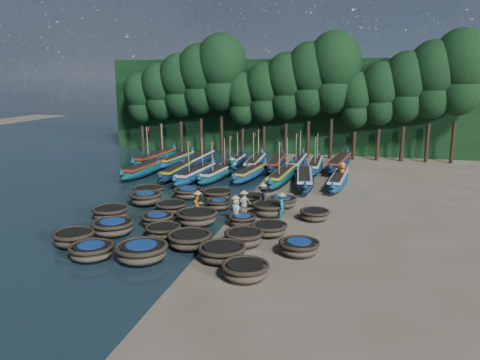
% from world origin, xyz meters
% --- Properties ---
extents(ground, '(120.00, 120.00, 0.00)m').
position_xyz_m(ground, '(0.00, 0.00, 0.00)').
color(ground, gray).
rests_on(ground, ground).
extents(foliage_wall, '(40.00, 3.00, 10.00)m').
position_xyz_m(foliage_wall, '(0.00, 23.50, 5.00)').
color(foliage_wall, black).
rests_on(foliage_wall, ground).
extents(coracle_0, '(2.31, 2.31, 0.79)m').
position_xyz_m(coracle_0, '(-6.33, -8.54, 0.45)').
color(coracle_0, brown).
rests_on(coracle_0, ground).
extents(coracle_1, '(2.31, 2.31, 0.72)m').
position_xyz_m(coracle_1, '(-4.59, -9.84, 0.41)').
color(coracle_1, brown).
rests_on(coracle_1, ground).
extents(coracle_2, '(2.49, 2.49, 0.83)m').
position_xyz_m(coracle_2, '(-2.23, -9.54, 0.48)').
color(coracle_2, brown).
rests_on(coracle_2, ground).
extents(coracle_3, '(2.25, 2.25, 0.76)m').
position_xyz_m(coracle_3, '(1.33, -8.64, 0.43)').
color(coracle_3, brown).
rests_on(coracle_3, ground).
extents(coracle_4, '(2.29, 2.29, 0.72)m').
position_xyz_m(coracle_4, '(2.80, -10.31, 0.41)').
color(coracle_4, brown).
rests_on(coracle_4, ground).
extents(coracle_5, '(2.55, 2.55, 0.78)m').
position_xyz_m(coracle_5, '(-5.29, -6.54, 0.45)').
color(coracle_5, brown).
rests_on(coracle_5, ground).
extents(coracle_6, '(2.07, 2.07, 0.67)m').
position_xyz_m(coracle_6, '(-2.52, -6.33, 0.38)').
color(coracle_6, brown).
rests_on(coracle_6, ground).
extents(coracle_7, '(2.69, 2.69, 0.78)m').
position_xyz_m(coracle_7, '(-0.67, -7.43, 0.45)').
color(coracle_7, brown).
rests_on(coracle_7, ground).
extents(coracle_8, '(2.39, 2.39, 0.78)m').
position_xyz_m(coracle_8, '(1.85, -6.50, 0.45)').
color(coracle_8, brown).
rests_on(coracle_8, ground).
extents(coracle_9, '(2.17, 2.17, 0.69)m').
position_xyz_m(coracle_9, '(4.66, -7.05, 0.40)').
color(coracle_9, brown).
rests_on(coracle_9, ground).
extents(coracle_10, '(2.56, 2.56, 0.77)m').
position_xyz_m(coracle_10, '(-6.72, -4.16, 0.44)').
color(coracle_10, brown).
rests_on(coracle_10, ground).
extents(coracle_11, '(2.20, 2.20, 0.72)m').
position_xyz_m(coracle_11, '(-3.57, -4.68, 0.42)').
color(coracle_11, brown).
rests_on(coracle_11, ground).
extents(coracle_12, '(2.63, 2.63, 0.81)m').
position_xyz_m(coracle_12, '(-1.51, -3.83, 0.46)').
color(coracle_12, brown).
rests_on(coracle_12, ground).
extents(coracle_13, '(1.59, 1.59, 0.64)m').
position_xyz_m(coracle_13, '(1.07, -3.51, 0.37)').
color(coracle_13, brown).
rests_on(coracle_13, ground).
extents(coracle_14, '(1.95, 1.95, 0.66)m').
position_xyz_m(coracle_14, '(2.81, -4.68, 0.38)').
color(coracle_14, brown).
rests_on(coracle_14, ground).
extents(coracle_15, '(2.07, 2.07, 0.83)m').
position_xyz_m(coracle_15, '(-6.09, -0.75, 0.48)').
color(coracle_15, brown).
rests_on(coracle_15, ground).
extents(coracle_16, '(2.19, 2.19, 0.75)m').
position_xyz_m(coracle_16, '(-3.72, -2.20, 0.43)').
color(coracle_16, brown).
rests_on(coracle_16, ground).
extents(coracle_17, '(1.61, 1.61, 0.63)m').
position_xyz_m(coracle_17, '(-1.18, -0.57, 0.37)').
color(coracle_17, brown).
rests_on(coracle_17, ground).
extents(coracle_18, '(2.40, 2.40, 0.83)m').
position_xyz_m(coracle_18, '(2.19, -1.24, 0.48)').
color(coracle_18, brown).
rests_on(coracle_18, ground).
extents(coracle_19, '(2.07, 2.07, 0.64)m').
position_xyz_m(coracle_19, '(4.93, -1.45, 0.37)').
color(coracle_19, brown).
rests_on(coracle_19, ground).
extents(coracle_20, '(2.40, 2.40, 0.71)m').
position_xyz_m(coracle_20, '(-6.83, 1.32, 0.41)').
color(coracle_20, brown).
rests_on(coracle_20, ground).
extents(coracle_21, '(2.29, 2.29, 0.71)m').
position_xyz_m(coracle_21, '(-3.98, 1.57, 0.41)').
color(coracle_21, brown).
rests_on(coracle_21, ground).
extents(coracle_22, '(2.40, 2.40, 0.76)m').
position_xyz_m(coracle_22, '(-1.85, 1.39, 0.44)').
color(coracle_22, brown).
rests_on(coracle_22, ground).
extents(coracle_23, '(2.04, 2.04, 0.73)m').
position_xyz_m(coracle_23, '(0.68, 0.87, 0.42)').
color(coracle_23, brown).
rests_on(coracle_23, ground).
extents(coracle_24, '(2.25, 2.25, 0.66)m').
position_xyz_m(coracle_24, '(2.65, 0.85, 0.38)').
color(coracle_24, brown).
rests_on(coracle_24, ground).
extents(long_boat_1, '(1.98, 8.20, 1.45)m').
position_xyz_m(long_boat_1, '(-10.10, 8.06, 0.55)').
color(long_boat_1, '#0E4F4C').
rests_on(long_boat_1, ground).
extents(long_boat_2, '(1.43, 7.86, 1.38)m').
position_xyz_m(long_boat_2, '(-7.18, 7.94, 0.53)').
color(long_boat_2, '#11243E').
rests_on(long_boat_2, ground).
extents(long_boat_3, '(2.11, 7.91, 3.37)m').
position_xyz_m(long_boat_3, '(-5.30, 7.05, 0.54)').
color(long_boat_3, navy).
rests_on(long_boat_3, ground).
extents(long_boat_4, '(2.27, 7.63, 3.26)m').
position_xyz_m(long_boat_4, '(-3.65, 7.90, 0.52)').
color(long_boat_4, '#0E4F4C').
rests_on(long_boat_4, ground).
extents(long_boat_5, '(2.37, 7.44, 1.32)m').
position_xyz_m(long_boat_5, '(-1.11, 8.69, 0.50)').
color(long_boat_5, navy).
rests_on(long_boat_5, ground).
extents(long_boat_6, '(2.05, 8.10, 3.45)m').
position_xyz_m(long_boat_6, '(1.61, 7.80, 0.55)').
color(long_boat_6, '#0E4F4C').
rests_on(long_boat_6, ground).
extents(long_boat_7, '(2.37, 8.38, 1.48)m').
position_xyz_m(long_boat_7, '(3.43, 7.09, 0.56)').
color(long_boat_7, '#11243E').
rests_on(long_boat_7, ground).
extents(long_boat_8, '(1.92, 7.53, 1.33)m').
position_xyz_m(long_boat_8, '(5.96, 7.50, 0.51)').
color(long_boat_8, navy).
rests_on(long_boat_8, ground).
extents(long_boat_9, '(2.13, 8.84, 3.76)m').
position_xyz_m(long_boat_9, '(-11.34, 12.84, 0.60)').
color(long_boat_9, '#0E4F4C').
rests_on(long_boat_9, ground).
extents(long_boat_10, '(2.02, 7.58, 1.34)m').
position_xyz_m(long_boat_10, '(-9.20, 12.88, 0.51)').
color(long_boat_10, navy).
rests_on(long_boat_10, ground).
extents(long_boat_11, '(1.65, 8.20, 1.44)m').
position_xyz_m(long_boat_11, '(-7.11, 13.28, 0.55)').
color(long_boat_11, '#11243E').
rests_on(long_boat_11, ground).
extents(long_boat_12, '(1.51, 7.36, 3.13)m').
position_xyz_m(long_boat_12, '(-3.59, 12.61, 0.50)').
color(long_boat_12, '#11243E').
rests_on(long_boat_12, ground).
extents(long_boat_13, '(1.73, 8.18, 3.48)m').
position_xyz_m(long_boat_13, '(-1.63, 12.94, 0.55)').
color(long_boat_13, navy).
rests_on(long_boat_13, ground).
extents(long_boat_14, '(1.54, 8.03, 1.41)m').
position_xyz_m(long_boat_14, '(0.25, 13.28, 0.54)').
color(long_boat_14, '#11243E').
rests_on(long_boat_14, ground).
extents(long_boat_15, '(1.63, 7.97, 3.39)m').
position_xyz_m(long_boat_15, '(2.06, 13.85, 0.54)').
color(long_boat_15, navy).
rests_on(long_boat_15, ground).
extents(long_boat_16, '(1.38, 7.68, 3.26)m').
position_xyz_m(long_boat_16, '(3.74, 13.07, 0.52)').
color(long_boat_16, navy).
rests_on(long_boat_16, ground).
extents(long_boat_17, '(2.75, 8.69, 1.54)m').
position_xyz_m(long_boat_17, '(5.78, 14.45, 0.59)').
color(long_boat_17, '#11243E').
rests_on(long_boat_17, ground).
extents(fisherman_0, '(0.80, 0.91, 1.76)m').
position_xyz_m(fisherman_0, '(0.56, -3.06, 0.85)').
color(fisherman_0, beige).
rests_on(fisherman_0, ground).
extents(fisherman_1, '(0.52, 0.60, 1.77)m').
position_xyz_m(fisherman_1, '(3.03, -1.83, 0.90)').
color(fisherman_1, '#1A6A70').
rests_on(fisherman_1, ground).
extents(fisherman_2, '(0.86, 0.94, 1.77)m').
position_xyz_m(fisherman_2, '(-1.86, -2.60, 0.84)').
color(fisherman_2, '#C06719').
rests_on(fisherman_2, ground).
extents(fisherman_3, '(0.89, 1.26, 1.98)m').
position_xyz_m(fisherman_3, '(1.66, -0.52, 0.92)').
color(fisherman_3, black).
rests_on(fisherman_3, ground).
extents(fisherman_4, '(0.89, 0.91, 1.73)m').
position_xyz_m(fisherman_4, '(0.75, -1.72, 0.84)').
color(fisherman_4, beige).
rests_on(fisherman_4, ground).
extents(fisherman_5, '(1.15, 1.52, 1.80)m').
position_xyz_m(fisherman_5, '(-2.72, 8.72, 0.84)').
color(fisherman_5, '#1A6A70').
rests_on(fisherman_5, ground).
extents(fisherman_6, '(0.64, 0.88, 1.86)m').
position_xyz_m(fisherman_6, '(6.21, 8.40, 0.89)').
color(fisherman_6, '#C06719').
rests_on(fisherman_6, ground).
extents(tree_0, '(3.68, 3.68, 8.68)m').
position_xyz_m(tree_0, '(-16.00, 20.00, 5.97)').
color(tree_0, black).
rests_on(tree_0, ground).
extents(tree_1, '(4.09, 4.09, 9.65)m').
position_xyz_m(tree_1, '(-13.70, 20.00, 6.65)').
color(tree_1, black).
rests_on(tree_1, ground).
extents(tree_2, '(4.51, 4.51, 10.63)m').
position_xyz_m(tree_2, '(-11.40, 20.00, 7.32)').
color(tree_2, black).
rests_on(tree_2, ground).
extents(tree_3, '(4.92, 4.92, 11.60)m').
position_xyz_m(tree_3, '(-9.10, 20.00, 8.00)').
color(tree_3, black).
rests_on(tree_3, ground).
extents(tree_4, '(5.34, 5.34, 12.58)m').
position_xyz_m(tree_4, '(-6.80, 20.00, 8.67)').
color(tree_4, black).
rests_on(tree_4, ground).
extents(tree_5, '(3.68, 3.68, 8.68)m').
position_xyz_m(tree_5, '(-4.50, 20.00, 5.97)').
color(tree_5, black).
rests_on(tree_5, ground).
extents(tree_6, '(4.09, 4.09, 9.65)m').
position_xyz_m(tree_6, '(-2.20, 20.00, 6.65)').
color(tree_6, black).
rests_on(tree_6, ground).
extents(tree_7, '(4.51, 4.51, 10.63)m').
position_xyz_m(tree_7, '(0.10, 20.00, 7.32)').
color(tree_7, black).
rests_on(tree_7, ground).
extents(tree_8, '(4.92, 4.92, 11.60)m').
position_xyz_m(tree_8, '(2.40, 20.00, 8.00)').
color(tree_8, black).
rests_on(tree_8, ground).
extents(tree_9, '(5.34, 5.34, 12.58)m').
position_xyz_m(tree_9, '(4.70, 20.00, 8.67)').
color(tree_9, black).
rests_on(tree_9, ground).
extents(tree_10, '(3.68, 3.68, 8.68)m').
position_xyz_m(tree_10, '(7.00, 20.00, 5.97)').
color(tree_10, black).
rests_on(tree_10, ground).
extents(tree_11, '(4.09, 4.09, 9.65)m').
position_xyz_m(tree_11, '(9.30, 20.00, 6.65)').
color(tree_11, black).
rests_on(tree_11, ground).
extents(tree_12, '(4.51, 4.51, 10.63)m').
position_xyz_m(tree_12, '(11.60, 20.00, 7.32)').
color(tree_12, black).
rests_on(tree_12, ground).
extents(tree_13, '(4.92, 4.92, 11.60)m').
position_xyz_m(tree_13, '(13.90, 20.00, 8.00)').
color(tree_13, black).
rests_on(tree_13, ground).
extents(tree_14, '(5.34, 5.34, 12.58)m').
position_xyz_m(tree_14, '(16.20, 20.00, 8.67)').
color(tree_14, black).
rests_on(tree_14, ground).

